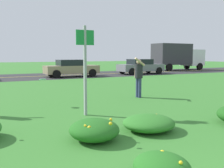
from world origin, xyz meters
The scene contains 12 objects.
ground_plane centered at (0.00, 10.84, 0.00)m, with size 120.00×120.00×0.00m, color #387A2D.
highway_strip centered at (0.00, 21.69, 0.00)m, with size 120.00×7.52×0.01m, color #2D2D30.
highway_center_stripe centered at (0.00, 21.69, 0.01)m, with size 120.00×0.16×0.00m, color yellow.
daylily_clump_front_left centered at (1.73, 3.96, 0.19)m, with size 1.28×1.21×0.38m.
daylily_clump_mid_right centered at (0.45, 1.85, 0.19)m, with size 0.82×0.90×0.38m.
daylily_clump_near_camera centered at (0.28, 3.92, 0.23)m, with size 1.07×1.14×0.49m.
sign_post_near_path centered at (0.97, 6.18, 1.63)m, with size 0.56×0.10×2.69m.
person_catcher_dark_shirt centered at (4.23, 8.21, 0.99)m, with size 0.53×0.51×1.74m.
frisbee_pale_blue centered at (0.15, 8.22, 0.96)m, with size 0.25×0.24×0.08m.
car_tan_center_right centered at (5.16, 20.00, 0.74)m, with size 4.50×2.00×1.45m.
car_gray_rightmost centered at (12.23, 20.00, 0.74)m, with size 4.50×2.00×1.45m.
box_truck_white centered at (19.92, 23.38, 1.80)m, with size 6.70×2.46×3.20m.
Camera 1 is at (-1.86, -1.01, 1.82)m, focal length 41.19 mm.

